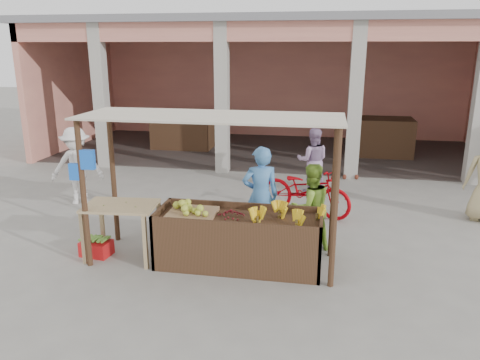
% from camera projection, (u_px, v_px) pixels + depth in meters
% --- Properties ---
extents(ground, '(60.00, 60.00, 0.00)m').
position_uv_depth(ground, '(209.00, 262.00, 7.63)').
color(ground, gray).
rests_on(ground, ground).
extents(market_building, '(14.40, 6.40, 4.20)m').
position_uv_depth(market_building, '(275.00, 68.00, 15.31)').
color(market_building, '#E99179').
rests_on(market_building, ground).
extents(fruit_stall, '(2.60, 0.95, 0.80)m').
position_uv_depth(fruit_stall, '(239.00, 241.00, 7.43)').
color(fruit_stall, '#482B1D').
rests_on(fruit_stall, ground).
extents(stall_awning, '(4.09, 1.35, 2.39)m').
position_uv_depth(stall_awning, '(206.00, 142.00, 7.14)').
color(stall_awning, '#482B1D').
rests_on(stall_awning, ground).
extents(banana_heap, '(1.01, 0.55, 0.18)m').
position_uv_depth(banana_heap, '(286.00, 216.00, 7.15)').
color(banana_heap, yellow).
rests_on(banana_heap, fruit_stall).
extents(melon_tray, '(0.75, 0.65, 0.20)m').
position_uv_depth(melon_tray, '(192.00, 209.00, 7.42)').
color(melon_tray, '#8F6C4A').
rests_on(melon_tray, fruit_stall).
extents(berry_heap, '(0.44, 0.36, 0.14)m').
position_uv_depth(berry_heap, '(231.00, 214.00, 7.30)').
color(berry_heap, maroon).
rests_on(berry_heap, fruit_stall).
extents(side_table, '(1.20, 0.86, 0.93)m').
position_uv_depth(side_table, '(121.00, 213.00, 7.58)').
color(side_table, tan).
rests_on(side_table, ground).
extents(papaya_pile, '(0.67, 0.38, 0.19)m').
position_uv_depth(papaya_pile, '(120.00, 199.00, 7.52)').
color(papaya_pile, '#558A2D').
rests_on(papaya_pile, side_table).
extents(red_crate, '(0.52, 0.40, 0.25)m').
position_uv_depth(red_crate, '(96.00, 248.00, 7.85)').
color(red_crate, red).
rests_on(red_crate, ground).
extents(plantain_bundle, '(0.35, 0.25, 0.07)m').
position_uv_depth(plantain_bundle, '(96.00, 239.00, 7.80)').
color(plantain_bundle, '#5C8F34').
rests_on(plantain_bundle, red_crate).
extents(produce_sacks, '(0.88, 0.66, 0.53)m').
position_uv_depth(produce_sacks, '(348.00, 169.00, 12.37)').
color(produce_sacks, maroon).
rests_on(produce_sacks, ground).
extents(vendor_blue, '(0.82, 0.70, 1.88)m').
position_uv_depth(vendor_blue, '(260.00, 193.00, 8.10)').
color(vendor_blue, '#4A8AD0').
rests_on(vendor_blue, ground).
extents(vendor_green, '(0.89, 0.76, 1.60)m').
position_uv_depth(vendor_green, '(310.00, 205.00, 7.90)').
color(vendor_green, '#84B234').
rests_on(vendor_green, ground).
extents(motorcycle, '(1.45, 2.20, 1.09)m').
position_uv_depth(motorcycle, '(306.00, 189.00, 9.67)').
color(motorcycle, '#A4020A').
rests_on(motorcycle, ground).
extents(shopper_a, '(1.32, 0.97, 1.85)m').
position_uv_depth(shopper_a, '(77.00, 163.00, 10.23)').
color(shopper_a, silver).
rests_on(shopper_a, ground).
extents(shopper_f, '(0.85, 0.52, 1.69)m').
position_uv_depth(shopper_f, '(313.00, 157.00, 11.09)').
color(shopper_f, '#A182AB').
rests_on(shopper_f, ground).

